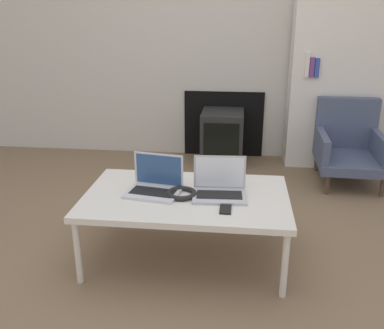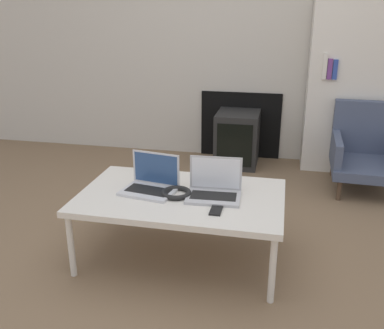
% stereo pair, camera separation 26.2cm
% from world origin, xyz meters
% --- Properties ---
extents(ground_plane, '(14.00, 14.00, 0.00)m').
position_xyz_m(ground_plane, '(0.00, 0.00, 0.00)').
color(ground_plane, '#7A6047').
extents(wall_back, '(7.00, 0.08, 2.60)m').
position_xyz_m(wall_back, '(0.00, 2.22, 1.29)').
color(wall_back, beige).
rests_on(wall_back, ground_plane).
extents(table, '(1.19, 0.74, 0.42)m').
position_xyz_m(table, '(0.00, 0.15, 0.39)').
color(table, silver).
rests_on(table, ground_plane).
extents(laptop_left, '(0.34, 0.27, 0.22)m').
position_xyz_m(laptop_left, '(-0.19, 0.18, 0.46)').
color(laptop_left, silver).
rests_on(laptop_left, table).
extents(laptop_right, '(0.32, 0.24, 0.22)m').
position_xyz_m(laptop_right, '(0.19, 0.18, 0.46)').
color(laptop_right, '#B2B2B7').
rests_on(laptop_right, table).
extents(headphones, '(0.18, 0.18, 0.03)m').
position_xyz_m(headphones, '(-0.02, 0.13, 0.43)').
color(headphones, black).
rests_on(headphones, table).
extents(phone, '(0.06, 0.13, 0.01)m').
position_xyz_m(phone, '(0.24, -0.02, 0.42)').
color(phone, black).
rests_on(phone, table).
extents(tv, '(0.40, 0.48, 0.52)m').
position_xyz_m(tv, '(0.13, 1.93, 0.26)').
color(tv, black).
rests_on(tv, ground_plane).
extents(armchair, '(0.56, 0.68, 0.70)m').
position_xyz_m(armchair, '(1.25, 1.62, 0.33)').
color(armchair, '#47516B').
rests_on(armchair, ground_plane).
extents(bookshelf, '(0.86, 0.32, 1.58)m').
position_xyz_m(bookshelf, '(1.18, 2.02, 0.79)').
color(bookshelf, silver).
rests_on(bookshelf, ground_plane).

